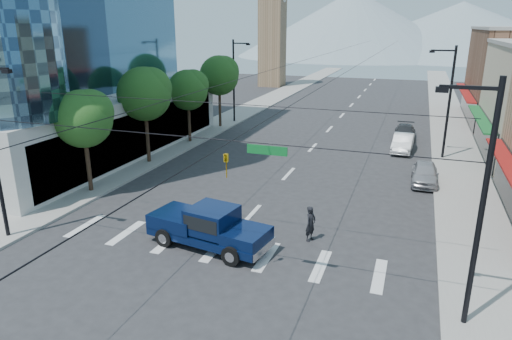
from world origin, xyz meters
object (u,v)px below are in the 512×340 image
(pedestrian, at_px, (311,224))
(parked_car_near, at_px, (425,173))
(parked_car_mid, at_px, (403,143))
(parked_car_far, at_px, (405,132))
(pickup_truck, at_px, (208,226))

(pedestrian, bearing_deg, parked_car_near, -5.16)
(parked_car_mid, distance_m, parked_car_far, 4.64)
(pickup_truck, relative_size, parked_car_near, 1.50)
(parked_car_mid, bearing_deg, parked_car_near, -75.22)
(pedestrian, distance_m, parked_car_near, 12.44)
(pedestrian, height_order, parked_car_near, pedestrian)
(pedestrian, relative_size, parked_car_far, 0.39)
(pickup_truck, xyz_separation_m, parked_car_near, (10.03, 13.49, -0.36))
(pickup_truck, height_order, parked_car_near, pickup_truck)
(parked_car_near, height_order, parked_car_mid, parked_car_mid)
(parked_car_mid, bearing_deg, pedestrian, -98.08)
(parked_car_near, relative_size, parked_car_far, 0.92)
(parked_car_near, distance_m, parked_car_mid, 8.49)
(pickup_truck, xyz_separation_m, parked_car_mid, (8.23, 21.79, -0.34))
(parked_car_far, bearing_deg, pickup_truck, -107.98)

